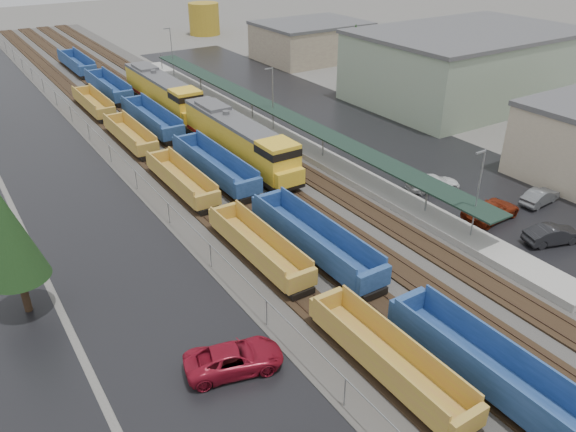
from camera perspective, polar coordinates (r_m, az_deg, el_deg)
name	(u,v)px	position (r m, az deg, el deg)	size (l,w,h in m)	color
ballast_strip	(167,125)	(72.58, -12.22, 9.02)	(20.00, 160.00, 0.08)	#302D2B
trackbed	(167,124)	(72.54, -12.23, 9.11)	(14.60, 160.00, 0.22)	black
west_parking_lot	(41,149)	(69.14, -23.81, 6.20)	(10.00, 160.00, 0.02)	black
east_commuter_lot	(336,120)	(73.11, 4.94, 9.67)	(16.00, 100.00, 0.02)	black
station_platform	(273,128)	(67.75, -1.51, 8.88)	(3.00, 80.00, 8.00)	#9E9B93
chainlink_fence	(92,131)	(68.09, -19.31, 8.17)	(0.08, 160.04, 2.02)	gray
industrial_buildings	(467,74)	(81.77, 17.73, 13.59)	(32.52, 75.30, 9.50)	#B6A88B
tree_west_near	(9,235)	(38.72, -26.52, -1.74)	(3.96, 3.96, 9.00)	#332316
tree_east	(355,49)	(82.90, 6.79, 16.45)	(4.40, 4.40, 10.00)	#332316
locomotive_lead	(240,140)	(59.09, -4.92, 7.68)	(3.21, 21.18, 4.80)	black
locomotive_trail	(163,93)	(77.38, -12.56, 12.13)	(3.21, 21.18, 4.80)	black
well_string_yellow	(258,248)	(42.46, -3.03, -3.22)	(2.44, 98.75, 2.17)	gold
well_string_blue	(214,166)	(56.34, -7.50, 5.02)	(2.79, 117.30, 2.47)	navy
storage_tank	(204,19)	(129.95, -8.51, 19.20)	(6.55, 6.55, 6.55)	#AC8A22
parked_car_west_c	(234,359)	(33.37, -5.50, -14.22)	(5.72, 2.64, 1.59)	maroon
parked_car_east_a	(553,235)	(49.45, 25.30, -1.72)	(4.69, 1.63, 1.54)	black
parked_car_east_b	(491,210)	(51.42, 19.96, 0.55)	(5.61, 2.59, 1.56)	maroon
parked_car_east_c	(433,183)	(55.16, 14.53, 3.27)	(5.17, 2.10, 1.50)	white
parked_car_east_e	(540,197)	(55.74, 24.23, 1.80)	(4.34, 1.51, 1.43)	#585B5D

